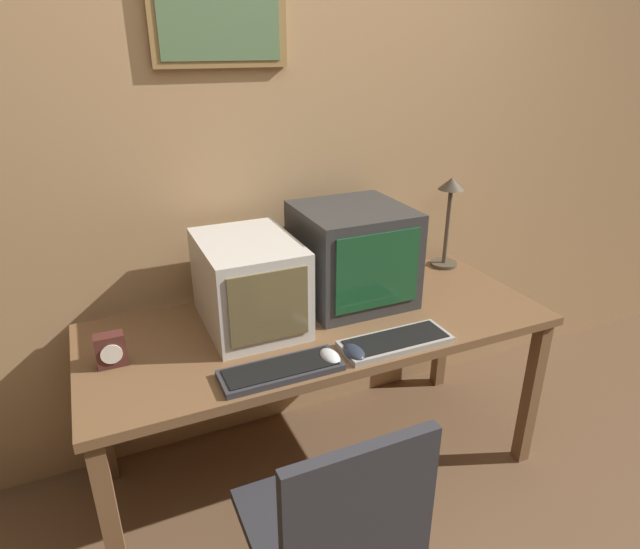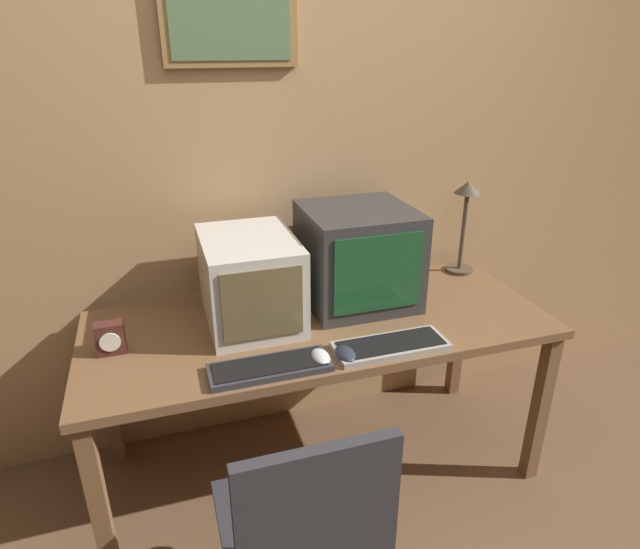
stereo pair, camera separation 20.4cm
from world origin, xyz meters
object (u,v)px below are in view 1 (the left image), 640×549
monitor_left (249,283)px  desk_lamp (449,207)px  monitor_right (352,254)px  keyboard_side (396,341)px  mouse_far_corner (330,357)px  keyboard_main (281,370)px  desk_clock (111,350)px  mouse_near_keyboard (353,353)px

monitor_left → desk_lamp: (1.05, 0.18, 0.13)m
monitor_right → keyboard_side: monitor_right is taller
monitor_right → mouse_far_corner: (-0.30, -0.42, -0.18)m
keyboard_main → mouse_far_corner: 0.18m
monitor_left → monitor_right: monitor_right is taller
keyboard_main → monitor_right: bearing=41.3°
monitor_left → mouse_far_corner: size_ratio=4.46×
desk_clock → mouse_near_keyboard: bearing=-20.8°
monitor_left → keyboard_main: (-0.01, -0.38, -0.16)m
monitor_right → monitor_left: bearing=-175.2°
keyboard_main → desk_lamp: desk_lamp is taller
keyboard_side → mouse_far_corner: (-0.27, -0.01, 0.01)m
keyboard_main → keyboard_side: bearing=0.5°
mouse_near_keyboard → desk_clock: (-0.77, 0.29, 0.04)m
mouse_far_corner → mouse_near_keyboard: bearing=-6.0°
monitor_left → desk_lamp: bearing=9.7°
mouse_near_keyboard → mouse_far_corner: same height
keyboard_main → keyboard_side: size_ratio=0.99×
keyboard_side → monitor_left: bearing=139.0°
keyboard_main → desk_lamp: (1.06, 0.56, 0.29)m
monitor_right → desk_lamp: 0.61m
keyboard_side → desk_clock: desk_clock is taller
desk_clock → desk_lamp: (1.57, 0.28, 0.24)m
mouse_near_keyboard → mouse_far_corner: size_ratio=1.05×
keyboard_main → keyboard_side: same height
monitor_right → keyboard_side: bearing=-94.0°
mouse_near_keyboard → desk_lamp: 1.02m
keyboard_main → mouse_near_keyboard: size_ratio=3.66×
mouse_near_keyboard → keyboard_side: bearing=5.3°
desk_clock → desk_lamp: size_ratio=0.27×
monitor_left → mouse_near_keyboard: size_ratio=4.24×
keyboard_side → mouse_far_corner: bearing=-178.3°
keyboard_side → desk_lamp: bearing=42.1°
monitor_left → desk_clock: size_ratio=4.05×
monitor_right → keyboard_main: bearing=-138.7°
monitor_right → desk_clock: (-0.99, -0.14, -0.14)m
keyboard_side → desk_lamp: desk_lamp is taller
monitor_left → desk_clock: bearing=-169.4°
monitor_left → keyboard_main: bearing=-92.1°
mouse_far_corner → desk_lamp: 1.09m
keyboard_main → desk_clock: size_ratio=3.50×
mouse_far_corner → keyboard_main: bearing=178.7°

